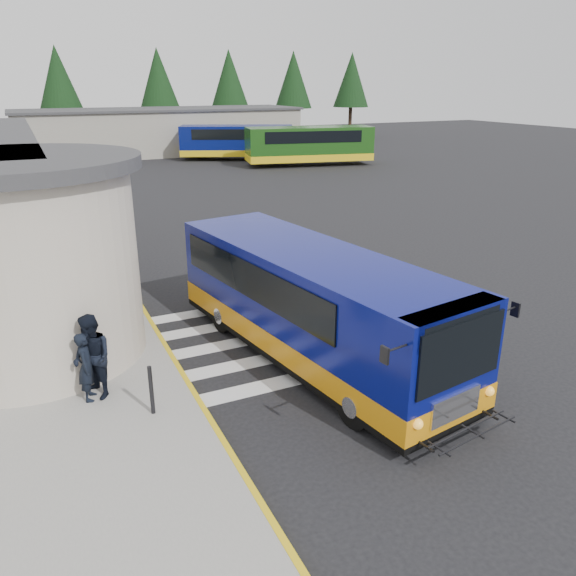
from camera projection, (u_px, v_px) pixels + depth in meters
name	position (u px, v px, depth m)	size (l,w,h in m)	color
ground	(299.00, 318.00, 16.42)	(140.00, 140.00, 0.00)	black
curb_strip	(132.00, 293.00, 18.16)	(0.12, 34.00, 0.16)	yellow
crosswalk	(296.00, 331.00, 15.54)	(8.00, 5.35, 0.01)	silver
depot_building	(161.00, 131.00, 53.75)	(26.40, 8.40, 4.20)	gray
tree_line	(142.00, 80.00, 59.04)	(58.40, 4.40, 10.00)	black
transit_bus	(312.00, 308.00, 13.67)	(4.36, 9.91, 2.72)	#080F65
pedestrian_a	(87.00, 366.00, 11.70)	(0.55, 0.36, 1.52)	black
pedestrian_b	(92.00, 357.00, 11.73)	(0.90, 0.70, 1.86)	black
bollard	(151.00, 390.00, 11.25)	(0.09, 0.09, 1.06)	black
far_bus_a	(237.00, 141.00, 49.62)	(10.10, 6.48, 2.54)	#071054
far_bus_b	(309.00, 144.00, 46.12)	(10.70, 4.90, 2.66)	#184312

